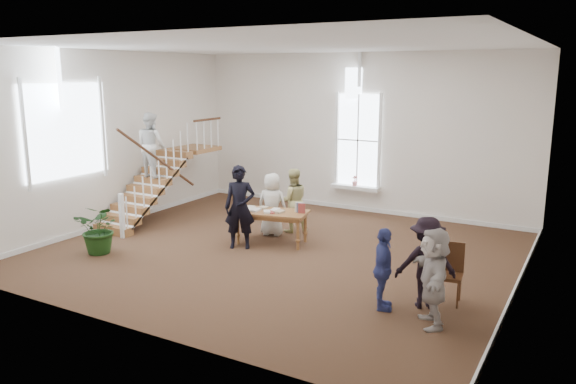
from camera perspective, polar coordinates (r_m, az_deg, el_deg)
The scene contains 12 objects.
ground at distance 12.69m, azimuth -0.87°, elevation -6.06°, with size 10.00×10.00×0.00m, color #402419.
room_shell at distance 16.39m, azimuth 6.90°, elevation -0.51°, with size 10.49×10.00×10.00m.
staircase at distance 15.46m, azimuth -13.50°, elevation 3.07°, with size 1.10×4.10×2.92m.
library_table at distance 13.12m, azimuth -1.80°, elevation -2.31°, with size 1.80×1.17×0.83m.
police_officer at distance 12.76m, azimuth -4.91°, elevation -1.55°, with size 0.70×0.46×1.91m, color black.
elderly_woman at distance 13.77m, azimuth -1.62°, elevation -1.26°, with size 0.76×0.49×1.55m, color silver.
person_yellow at distance 14.04m, azimuth 0.48°, elevation -0.86°, with size 0.79×0.61×1.62m, color #C7C07C.
woman_cluster_a at distance 9.65m, azimuth 9.63°, elevation -7.73°, with size 0.83×0.35×1.42m, color #384186.
woman_cluster_b at distance 9.86m, azimuth 13.85°, elevation -6.97°, with size 1.03×0.59×1.59m, color black.
woman_cluster_c at distance 9.19m, azimuth 14.55°, elevation -8.37°, with size 1.49×0.47×1.61m, color #BAAEA8.
floor_plant at distance 13.10m, azimuth -18.54°, elevation -3.55°, with size 1.02×0.88×1.13m, color #173912.
side_chair at distance 10.27m, azimuth 16.09°, elevation -7.49°, with size 0.51×0.51×1.06m.
Camera 1 is at (6.10, -10.40, 3.96)m, focal length 35.00 mm.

